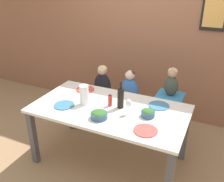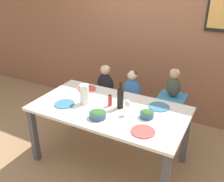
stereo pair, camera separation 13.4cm
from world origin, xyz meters
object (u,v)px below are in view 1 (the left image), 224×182
object	(u,v)px
dinner_plate_front_right	(146,130)
wine_glass_near	(128,104)
dinner_plate_back_left	(85,89)
person_child_center	(130,88)
paper_towel_roll	(84,95)
dinner_plate_front_left	(64,105)
salad_bowl_small	(148,113)
chair_right_highchair	(169,105)
salad_bowl_large	(99,115)
person_child_left	(103,82)
person_baby_right	(172,81)
dinner_plate_back_right	(159,106)
chair_far_left	(103,102)
wine_bottle	(121,98)
chair_far_center	(129,107)

from	to	relation	value
dinner_plate_front_right	wine_glass_near	bearing A→B (deg)	140.11
dinner_plate_back_left	person_child_center	bearing A→B (deg)	41.55
paper_towel_roll	dinner_plate_front_left	xyz separation A→B (m)	(-0.19, -0.14, -0.11)
paper_towel_roll	dinner_plate_front_right	size ratio (longest dim) A/B	0.99
paper_towel_roll	salad_bowl_small	size ratio (longest dim) A/B	1.56
chair_right_highchair	salad_bowl_large	distance (m)	1.14
person_child_left	salad_bowl_large	size ratio (longest dim) A/B	2.73
person_child_left	salad_bowl_large	distance (m)	1.07
person_baby_right	dinner_plate_back_right	size ratio (longest dim) A/B	1.57
dinner_plate_front_right	chair_right_highchair	bearing A→B (deg)	89.15
person_child_left	dinner_plate_back_right	distance (m)	1.06
chair_far_left	person_child_center	bearing A→B (deg)	0.09
paper_towel_roll	dinner_plate_back_right	xyz separation A→B (m)	(0.81, 0.32, -0.11)
person_child_center	dinner_plate_back_left	bearing A→B (deg)	-138.45
chair_far_left	wine_bottle	world-z (taller)	wine_bottle
wine_glass_near	salad_bowl_small	distance (m)	0.23
person_child_center	dinner_plate_front_right	size ratio (longest dim) A/B	2.10
person_child_center	dinner_plate_front_left	distance (m)	1.01
chair_far_center	person_child_center	world-z (taller)	person_child_center
person_baby_right	wine_bottle	bearing A→B (deg)	-123.07
person_baby_right	dinner_plate_front_right	distance (m)	1.00
chair_right_highchair	wine_glass_near	size ratio (longest dim) A/B	3.92
person_child_left	dinner_plate_back_right	xyz separation A→B (m)	(0.96, -0.44, 0.05)
salad_bowl_small	dinner_plate_front_right	world-z (taller)	salad_bowl_small
chair_right_highchair	salad_bowl_large	xyz separation A→B (m)	(-0.54, -0.97, 0.24)
chair_right_highchair	wine_bottle	xyz separation A→B (m)	(-0.43, -0.66, 0.33)
chair_right_highchair	paper_towel_roll	bearing A→B (deg)	-138.12
person_baby_right	salad_bowl_small	size ratio (longest dim) A/B	2.49
dinner_plate_back_left	salad_bowl_small	bearing A→B (deg)	-17.07
dinner_plate_back_right	dinner_plate_back_left	bearing A→B (deg)	178.66
paper_towel_roll	dinner_plate_back_right	bearing A→B (deg)	21.41
chair_right_highchair	person_baby_right	xyz separation A→B (m)	(0.00, 0.00, 0.35)
person_child_center	dinner_plate_back_right	distance (m)	0.69
salad_bowl_large	dinner_plate_back_right	size ratio (longest dim) A/B	0.77
wine_glass_near	dinner_plate_back_right	xyz separation A→B (m)	(0.26, 0.32, -0.12)
salad_bowl_large	salad_bowl_small	size ratio (longest dim) A/B	1.22
chair_far_left	salad_bowl_large	distance (m)	1.14
wine_glass_near	dinner_plate_front_left	world-z (taller)	wine_glass_near
chair_right_highchair	person_baby_right	world-z (taller)	person_baby_right
paper_towel_roll	salad_bowl_large	bearing A→B (deg)	-34.81
dinner_plate_back_left	dinner_plate_back_right	bearing A→B (deg)	-1.34
person_baby_right	chair_far_center	bearing A→B (deg)	-179.89
person_baby_right	salad_bowl_small	world-z (taller)	person_baby_right
person_child_left	dinner_plate_front_right	bearing A→B (deg)	-45.35
salad_bowl_large	dinner_plate_front_left	xyz separation A→B (m)	(-0.50, 0.07, -0.04)
dinner_plate_front_right	person_child_left	bearing A→B (deg)	134.65
salad_bowl_large	dinner_plate_front_right	world-z (taller)	salad_bowl_large
chair_far_left	dinner_plate_front_left	distance (m)	0.97
wine_glass_near	wine_bottle	bearing A→B (deg)	142.58
person_child_center	salad_bowl_small	world-z (taller)	person_child_center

